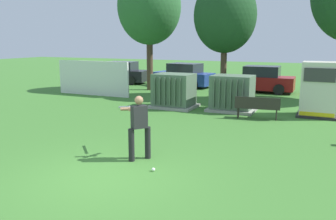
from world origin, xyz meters
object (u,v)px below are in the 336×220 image
at_px(transformer_mid_west, 232,94).
at_px(parked_car_right_of_center, 260,80).
at_px(transformer_west, 174,91).
at_px(generator_enclosure, 319,90).
at_px(batter, 138,124).
at_px(parked_car_leftmost, 121,73).
at_px(sports_ball, 153,169).
at_px(park_bench, 257,106).
at_px(parked_car_left_of_center, 183,76).

xyz_separation_m(transformer_mid_west, parked_car_right_of_center, (0.01, 6.72, -0.04)).
distance_m(transformer_west, generator_enclosure, 6.39).
relative_size(transformer_mid_west, batter, 1.21).
bearing_deg(parked_car_leftmost, batter, -56.38).
relative_size(batter, sports_ball, 19.33).
bearing_deg(generator_enclosure, parked_car_leftmost, 153.92).
distance_m(generator_enclosure, park_bench, 2.79).
bearing_deg(parked_car_left_of_center, generator_enclosure, -37.84).
relative_size(generator_enclosure, parked_car_leftmost, 0.53).
relative_size(generator_enclosure, batter, 1.32).
relative_size(park_bench, parked_car_left_of_center, 0.42).
xyz_separation_m(generator_enclosure, parked_car_left_of_center, (-8.94, 6.94, -0.38)).
xyz_separation_m(batter, parked_car_leftmost, (-9.87, 14.85, -0.22)).
bearing_deg(park_bench, parked_car_right_of_center, 99.73).
bearing_deg(sports_ball, park_bench, 80.64).
height_order(transformer_west, parked_car_right_of_center, same).
bearing_deg(parked_car_leftmost, parked_car_left_of_center, 0.83).
relative_size(park_bench, sports_ball, 20.39).
bearing_deg(transformer_west, batter, -73.44).
bearing_deg(parked_car_leftmost, transformer_mid_west, -34.39).
distance_m(transformer_mid_west, parked_car_right_of_center, 6.72).
relative_size(transformer_west, generator_enclosure, 0.91).
distance_m(batter, parked_car_right_of_center, 14.44).
relative_size(sports_ball, parked_car_left_of_center, 0.02).
height_order(transformer_mid_west, generator_enclosure, generator_enclosure).
distance_m(transformer_mid_west, generator_enclosure, 3.64).
xyz_separation_m(transformer_west, sports_ball, (2.96, -8.01, -0.74)).
distance_m(parked_car_leftmost, parked_car_left_of_center, 5.10).
bearing_deg(generator_enclosure, transformer_west, -174.34).
height_order(batter, parked_car_left_of_center, batter).
bearing_deg(sports_ball, generator_enclosure, 68.57).
bearing_deg(transformer_mid_west, batter, -94.13).
distance_m(transformer_west, parked_car_leftmost, 10.74).
bearing_deg(parked_car_right_of_center, transformer_mid_west, -90.06).
relative_size(transformer_mid_west, generator_enclosure, 0.91).
bearing_deg(batter, transformer_west, 106.56).
distance_m(transformer_west, park_bench, 4.24).
xyz_separation_m(sports_ball, parked_car_right_of_center, (-0.21, 15.09, 0.71)).
bearing_deg(sports_ball, parked_car_left_of_center, 109.59).
bearing_deg(park_bench, sports_ball, -99.36).
xyz_separation_m(transformer_west, batter, (2.18, -7.35, 0.19)).
bearing_deg(parked_car_leftmost, sports_ball, -55.54).
distance_m(transformer_mid_west, park_bench, 1.92).
distance_m(batter, sports_ball, 1.38).
height_order(transformer_mid_west, parked_car_left_of_center, same).
relative_size(transformer_west, sports_ball, 23.33).
bearing_deg(transformer_mid_west, transformer_west, -172.48).
relative_size(park_bench, parked_car_leftmost, 0.42).
distance_m(parked_car_left_of_center, parked_car_right_of_center, 5.36).
bearing_deg(sports_ball, transformer_west, 110.27).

